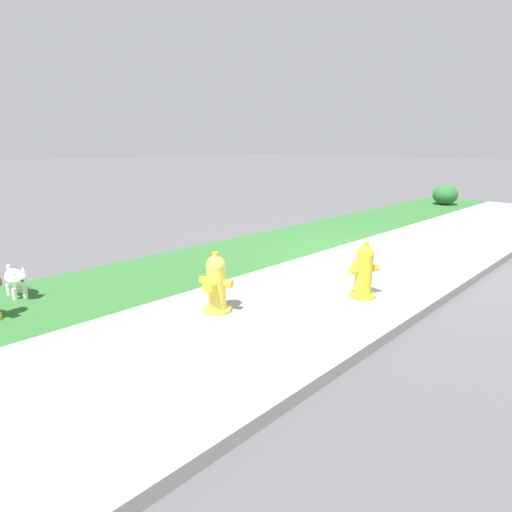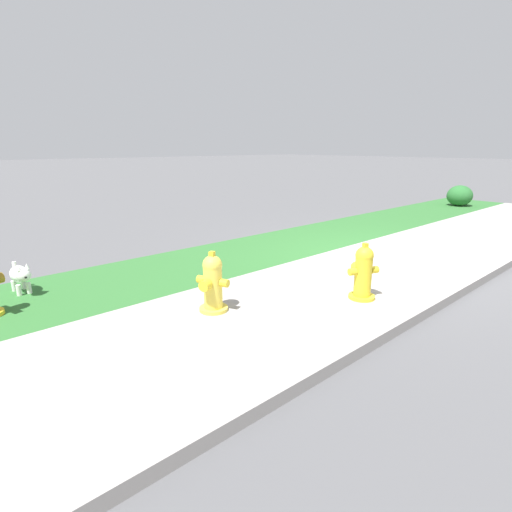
# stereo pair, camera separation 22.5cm
# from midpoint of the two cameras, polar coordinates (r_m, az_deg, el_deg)

# --- Properties ---
(ground_plane) EXTENTS (120.00, 120.00, 0.00)m
(ground_plane) POSITION_cam_midpoint_polar(r_m,az_deg,el_deg) (6.95, 18.28, -0.57)
(ground_plane) COLOR #515154
(sidewalk_pavement) EXTENTS (18.00, 2.34, 0.01)m
(sidewalk_pavement) POSITION_cam_midpoint_polar(r_m,az_deg,el_deg) (6.95, 18.28, -0.53)
(sidewalk_pavement) COLOR #9E9993
(sidewalk_pavement) RESTS_ON ground
(grass_verge) EXTENTS (18.00, 1.92, 0.01)m
(grass_verge) POSITION_cam_midpoint_polar(r_m,az_deg,el_deg) (8.10, 4.87, 2.40)
(grass_verge) COLOR #2D662D
(grass_verge) RESTS_ON ground
(street_curb) EXTENTS (18.00, 0.16, 0.12)m
(street_curb) POSITION_cam_midpoint_polar(r_m,az_deg,el_deg) (6.50, 28.09, -2.19)
(street_curb) COLOR #9E9993
(street_curb) RESTS_ON ground
(fire_hydrant_by_grass_verge) EXTENTS (0.39, 0.37, 0.71)m
(fire_hydrant_by_grass_verge) POSITION_cam_midpoint_polar(r_m,az_deg,el_deg) (5.05, 13.90, -2.13)
(fire_hydrant_by_grass_verge) COLOR yellow
(fire_hydrant_by_grass_verge) RESTS_ON ground
(fire_hydrant_mid_block) EXTENTS (0.38, 0.39, 0.71)m
(fire_hydrant_mid_block) POSITION_cam_midpoint_polar(r_m,az_deg,el_deg) (4.50, -7.15, -4.01)
(fire_hydrant_mid_block) COLOR yellow
(fire_hydrant_mid_block) RESTS_ON ground
(small_white_dog) EXTENTS (0.22, 0.54, 0.43)m
(small_white_dog) POSITION_cam_midpoint_polar(r_m,az_deg,el_deg) (5.82, -32.05, -2.74)
(small_white_dog) COLOR white
(small_white_dog) RESTS_ON ground
(shrub_bush_mid_verge) EXTENTS (0.75, 0.75, 0.64)m
(shrub_bush_mid_verge) POSITION_cam_midpoint_polar(r_m,az_deg,el_deg) (14.20, 25.01, 7.95)
(shrub_bush_mid_verge) COLOR #28662D
(shrub_bush_mid_verge) RESTS_ON ground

